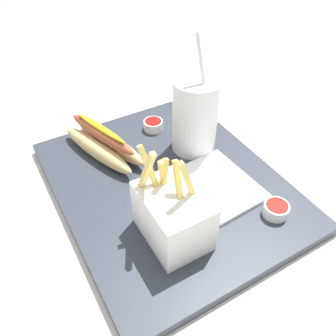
{
  "coord_description": "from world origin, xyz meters",
  "views": [
    {
      "loc": [
        0.37,
        -0.21,
        0.44
      ],
      "look_at": [
        0.0,
        0.0,
        0.05
      ],
      "focal_mm": 37.47,
      "sensor_mm": 36.0,
      "label": 1
    }
  ],
  "objects": [
    {
      "name": "ketchup_cup_2",
      "position": [
        0.15,
        0.11,
        0.03
      ],
      "size": [
        0.04,
        0.04,
        0.02
      ],
      "color": "white",
      "rests_on": "food_tray"
    },
    {
      "name": "ground_plane",
      "position": [
        0.0,
        0.0,
        -0.01
      ],
      "size": [
        2.4,
        2.4,
        0.02
      ],
      "primitive_type": "cube",
      "color": "silver"
    },
    {
      "name": "hot_dog_1",
      "position": [
        -0.12,
        -0.07,
        0.04
      ],
      "size": [
        0.19,
        0.11,
        0.06
      ],
      "color": "#DBB775",
      "rests_on": "food_tray"
    },
    {
      "name": "soda_cup",
      "position": [
        -0.06,
        0.09,
        0.09
      ],
      "size": [
        0.08,
        0.08,
        0.22
      ],
      "color": "white",
      "rests_on": "food_tray"
    },
    {
      "name": "napkin_stack",
      "position": [
        0.05,
        0.07,
        0.02
      ],
      "size": [
        0.14,
        0.11,
        0.01
      ],
      "primitive_type": "cube",
      "rotation": [
        0.0,
        0.0,
        0.06
      ],
      "color": "white",
      "rests_on": "food_tray"
    },
    {
      "name": "fries_basket",
      "position": [
        0.1,
        -0.05,
        0.06
      ],
      "size": [
        0.11,
        0.08,
        0.16
      ],
      "color": "white",
      "rests_on": "food_tray"
    },
    {
      "name": "food_tray",
      "position": [
        0.0,
        0.0,
        0.01
      ],
      "size": [
        0.43,
        0.36,
        0.02
      ],
      "primitive_type": "cube",
      "color": "#2D333D",
      "rests_on": "ground_plane"
    },
    {
      "name": "ketchup_cup_1",
      "position": [
        -0.14,
        0.05,
        0.03
      ],
      "size": [
        0.04,
        0.04,
        0.02
      ],
      "color": "white",
      "rests_on": "food_tray"
    }
  ]
}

